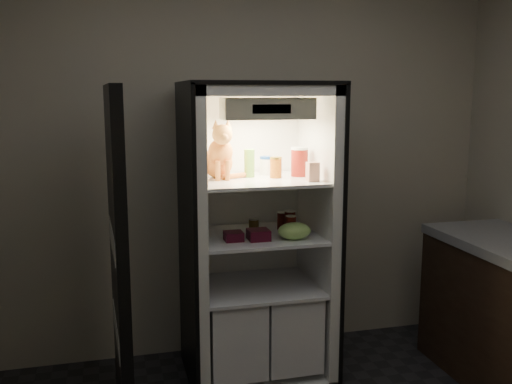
{
  "coord_description": "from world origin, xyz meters",
  "views": [
    {
      "loc": [
        -0.88,
        -2.01,
        1.81
      ],
      "look_at": [
        -0.01,
        1.32,
        1.21
      ],
      "focal_mm": 40.0,
      "sensor_mm": 36.0,
      "label": 1
    }
  ],
  "objects_px": {
    "mayo_tub": "(266,165)",
    "grape_bag": "(294,231)",
    "pepper_jar": "(299,162)",
    "condiment_jar": "(254,225)",
    "cream_carton": "(313,172)",
    "soda_can_c": "(291,225)",
    "salsa_jar": "(276,167)",
    "berry_box_left": "(234,236)",
    "soda_can_b": "(290,221)",
    "parmesan_shaker": "(249,163)",
    "refrigerator": "(255,255)",
    "soda_can_a": "(282,221)",
    "tabby_cat": "(219,156)",
    "berry_box_right": "(258,235)"
  },
  "relations": [
    {
      "from": "mayo_tub",
      "to": "soda_can_a",
      "type": "xyz_separation_m",
      "value": [
        0.09,
        -0.07,
        -0.35
      ]
    },
    {
      "from": "condiment_jar",
      "to": "soda_can_b",
      "type": "bearing_deg",
      "value": -10.49
    },
    {
      "from": "refrigerator",
      "to": "parmesan_shaker",
      "type": "relative_size",
      "value": 10.91
    },
    {
      "from": "mayo_tub",
      "to": "grape_bag",
      "type": "xyz_separation_m",
      "value": [
        0.08,
        -0.33,
        -0.36
      ]
    },
    {
      "from": "soda_can_b",
      "to": "mayo_tub",
      "type": "bearing_deg",
      "value": 133.92
    },
    {
      "from": "grape_bag",
      "to": "berry_box_left",
      "type": "xyz_separation_m",
      "value": [
        -0.36,
        0.06,
        -0.02
      ]
    },
    {
      "from": "tabby_cat",
      "to": "berry_box_right",
      "type": "bearing_deg",
      "value": -47.81
    },
    {
      "from": "salsa_jar",
      "to": "tabby_cat",
      "type": "bearing_deg",
      "value": 168.18
    },
    {
      "from": "tabby_cat",
      "to": "salsa_jar",
      "type": "distance_m",
      "value": 0.35
    },
    {
      "from": "grape_bag",
      "to": "berry_box_left",
      "type": "height_order",
      "value": "grape_bag"
    },
    {
      "from": "mayo_tub",
      "to": "grape_bag",
      "type": "relative_size",
      "value": 0.58
    },
    {
      "from": "mayo_tub",
      "to": "pepper_jar",
      "type": "bearing_deg",
      "value": -33.7
    },
    {
      "from": "salsa_jar",
      "to": "berry_box_left",
      "type": "relative_size",
      "value": 1.2
    },
    {
      "from": "berry_box_right",
      "to": "salsa_jar",
      "type": "bearing_deg",
      "value": 43.26
    },
    {
      "from": "soda_can_c",
      "to": "berry_box_left",
      "type": "height_order",
      "value": "soda_can_c"
    },
    {
      "from": "refrigerator",
      "to": "condiment_jar",
      "type": "height_order",
      "value": "refrigerator"
    },
    {
      "from": "pepper_jar",
      "to": "soda_can_a",
      "type": "xyz_separation_m",
      "value": [
        -0.1,
        0.05,
        -0.39
      ]
    },
    {
      "from": "berry_box_left",
      "to": "pepper_jar",
      "type": "bearing_deg",
      "value": 18.07
    },
    {
      "from": "berry_box_right",
      "to": "pepper_jar",
      "type": "bearing_deg",
      "value": 28.43
    },
    {
      "from": "soda_can_a",
      "to": "soda_can_c",
      "type": "relative_size",
      "value": 0.92
    },
    {
      "from": "tabby_cat",
      "to": "berry_box_left",
      "type": "height_order",
      "value": "tabby_cat"
    },
    {
      "from": "refrigerator",
      "to": "soda_can_b",
      "type": "bearing_deg",
      "value": -7.71
    },
    {
      "from": "tabby_cat",
      "to": "pepper_jar",
      "type": "xyz_separation_m",
      "value": [
        0.5,
        -0.04,
        -0.05
      ]
    },
    {
      "from": "soda_can_c",
      "to": "condiment_jar",
      "type": "height_order",
      "value": "soda_can_c"
    },
    {
      "from": "tabby_cat",
      "to": "parmesan_shaker",
      "type": "xyz_separation_m",
      "value": [
        0.19,
        0.0,
        -0.05
      ]
    },
    {
      "from": "salsa_jar",
      "to": "berry_box_right",
      "type": "height_order",
      "value": "salsa_jar"
    },
    {
      "from": "salsa_jar",
      "to": "grape_bag",
      "type": "xyz_separation_m",
      "value": [
        0.07,
        -0.18,
        -0.36
      ]
    },
    {
      "from": "grape_bag",
      "to": "condiment_jar",
      "type": "bearing_deg",
      "value": 127.85
    },
    {
      "from": "grape_bag",
      "to": "parmesan_shaker",
      "type": "bearing_deg",
      "value": 130.68
    },
    {
      "from": "salsa_jar",
      "to": "pepper_jar",
      "type": "height_order",
      "value": "pepper_jar"
    },
    {
      "from": "refrigerator",
      "to": "soda_can_a",
      "type": "relative_size",
      "value": 16.81
    },
    {
      "from": "refrigerator",
      "to": "grape_bag",
      "type": "relative_size",
      "value": 9.24
    },
    {
      "from": "salsa_jar",
      "to": "berry_box_left",
      "type": "height_order",
      "value": "salsa_jar"
    },
    {
      "from": "tabby_cat",
      "to": "cream_carton",
      "type": "distance_m",
      "value": 0.58
    },
    {
      "from": "berry_box_left",
      "to": "tabby_cat",
      "type": "bearing_deg",
      "value": 103.08
    },
    {
      "from": "tabby_cat",
      "to": "condiment_jar",
      "type": "xyz_separation_m",
      "value": [
        0.22,
        -0.0,
        -0.44
      ]
    },
    {
      "from": "refrigerator",
      "to": "soda_can_c",
      "type": "height_order",
      "value": "refrigerator"
    },
    {
      "from": "cream_carton",
      "to": "soda_can_b",
      "type": "bearing_deg",
      "value": 108.51
    },
    {
      "from": "mayo_tub",
      "to": "parmesan_shaker",
      "type": "bearing_deg",
      "value": -149.71
    },
    {
      "from": "refrigerator",
      "to": "salsa_jar",
      "type": "relative_size",
      "value": 14.48
    },
    {
      "from": "soda_can_b",
      "to": "berry_box_left",
      "type": "height_order",
      "value": "soda_can_b"
    },
    {
      "from": "cream_carton",
      "to": "soda_can_c",
      "type": "xyz_separation_m",
      "value": [
        -0.1,
        0.11,
        -0.35
      ]
    },
    {
      "from": "tabby_cat",
      "to": "cream_carton",
      "type": "xyz_separation_m",
      "value": [
        0.51,
        -0.26,
        -0.08
      ]
    },
    {
      "from": "cream_carton",
      "to": "soda_can_a",
      "type": "height_order",
      "value": "cream_carton"
    },
    {
      "from": "mayo_tub",
      "to": "berry_box_left",
      "type": "xyz_separation_m",
      "value": [
        -0.28,
        -0.27,
        -0.38
      ]
    },
    {
      "from": "pepper_jar",
      "to": "condiment_jar",
      "type": "bearing_deg",
      "value": 172.68
    },
    {
      "from": "refrigerator",
      "to": "mayo_tub",
      "type": "relative_size",
      "value": 15.98
    },
    {
      "from": "salsa_jar",
      "to": "grape_bag",
      "type": "bearing_deg",
      "value": -69.64
    },
    {
      "from": "tabby_cat",
      "to": "grape_bag",
      "type": "relative_size",
      "value": 1.8
    },
    {
      "from": "mayo_tub",
      "to": "condiment_jar",
      "type": "height_order",
      "value": "mayo_tub"
    }
  ]
}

